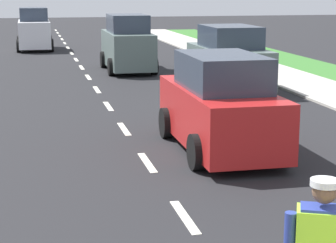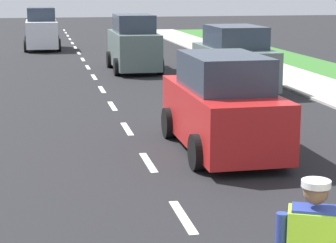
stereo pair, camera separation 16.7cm
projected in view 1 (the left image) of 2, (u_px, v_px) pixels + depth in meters
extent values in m
plane|color=black|center=(88.00, 76.00, 23.87)|extent=(96.00, 96.00, 0.00)
cube|color=silver|center=(185.00, 217.00, 9.26)|extent=(0.14, 1.40, 0.01)
cube|color=silver|center=(147.00, 163.00, 12.13)|extent=(0.14, 1.40, 0.01)
cube|color=silver|center=(124.00, 129.00, 14.99)|extent=(0.14, 1.40, 0.01)
cube|color=silver|center=(108.00, 106.00, 17.86)|extent=(0.14, 1.40, 0.01)
cube|color=silver|center=(97.00, 90.00, 20.72)|extent=(0.14, 1.40, 0.01)
cube|color=silver|center=(88.00, 77.00, 23.59)|extent=(0.14, 1.40, 0.01)
cube|color=silver|center=(82.00, 68.00, 26.45)|extent=(0.14, 1.40, 0.01)
cube|color=silver|center=(76.00, 60.00, 29.32)|extent=(0.14, 1.40, 0.01)
cube|color=silver|center=(72.00, 53.00, 32.18)|extent=(0.14, 1.40, 0.01)
cube|color=silver|center=(68.00, 48.00, 35.04)|extent=(0.14, 1.40, 0.01)
cube|color=silver|center=(65.00, 43.00, 37.91)|extent=(0.14, 1.40, 0.01)
cube|color=silver|center=(62.00, 39.00, 40.77)|extent=(0.14, 1.40, 0.01)
cube|color=silver|center=(60.00, 36.00, 43.64)|extent=(0.14, 1.40, 0.01)
cube|color=silver|center=(58.00, 33.00, 46.50)|extent=(0.14, 1.40, 0.01)
cube|color=silver|center=(56.00, 30.00, 49.37)|extent=(0.14, 1.40, 0.01)
cube|color=navy|center=(322.00, 239.00, 5.61)|extent=(0.46, 0.38, 0.60)
cube|color=#A5EA33|center=(322.00, 236.00, 5.61)|extent=(0.53, 0.44, 0.51)
cylinder|color=navy|center=(290.00, 241.00, 5.68)|extent=(0.11, 0.11, 0.55)
sphere|color=brown|center=(324.00, 192.00, 5.52)|extent=(0.22, 0.22, 0.22)
cylinder|color=silver|center=(325.00, 183.00, 5.50)|extent=(0.26, 0.26, 0.06)
cube|color=slate|center=(228.00, 66.00, 20.64)|extent=(1.78, 4.18, 1.22)
cube|color=#2D3847|center=(230.00, 37.00, 20.34)|extent=(1.56, 2.30, 0.70)
cylinder|color=black|center=(192.00, 75.00, 21.78)|extent=(0.22, 0.68, 0.68)
cylinder|color=black|center=(241.00, 73.00, 22.17)|extent=(0.22, 0.68, 0.68)
cylinder|color=black|center=(213.00, 86.00, 19.31)|extent=(0.22, 0.68, 0.68)
cylinder|color=black|center=(269.00, 84.00, 19.69)|extent=(0.22, 0.68, 0.68)
cube|color=red|center=(220.00, 115.00, 12.94)|extent=(1.64, 4.21, 1.12)
cube|color=#2D3847|center=(222.00, 72.00, 12.65)|extent=(1.44, 2.32, 0.70)
cylinder|color=black|center=(166.00, 123.00, 14.09)|extent=(0.22, 0.68, 0.68)
cylinder|color=black|center=(238.00, 120.00, 14.45)|extent=(0.22, 0.68, 0.68)
cylinder|color=black|center=(197.00, 152.00, 11.60)|extent=(0.22, 0.68, 0.68)
cylinder|color=black|center=(282.00, 147.00, 11.95)|extent=(0.22, 0.68, 0.68)
cube|color=slate|center=(128.00, 49.00, 25.26)|extent=(1.63, 4.13, 1.38)
cube|color=#2D3847|center=(128.00, 23.00, 24.94)|extent=(1.43, 2.27, 0.70)
cylinder|color=black|center=(103.00, 59.00, 26.42)|extent=(0.22, 0.68, 0.68)
cylinder|color=black|center=(142.00, 59.00, 26.77)|extent=(0.22, 0.68, 0.68)
cylinder|color=black|center=(111.00, 67.00, 23.97)|extent=(0.22, 0.68, 0.68)
cylinder|color=black|center=(154.00, 66.00, 24.32)|extent=(0.22, 0.68, 0.68)
cube|color=silver|center=(34.00, 34.00, 33.75)|extent=(1.62, 3.89, 1.37)
cube|color=#2D3847|center=(33.00, 14.00, 33.63)|extent=(1.43, 2.14, 0.70)
cylinder|color=black|center=(51.00, 45.00, 32.89)|extent=(0.22, 0.68, 0.68)
cylinder|color=black|center=(19.00, 46.00, 32.54)|extent=(0.22, 0.68, 0.68)
cylinder|color=black|center=(50.00, 41.00, 35.19)|extent=(0.22, 0.68, 0.68)
cylinder|color=black|center=(19.00, 42.00, 34.84)|extent=(0.22, 0.68, 0.68)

